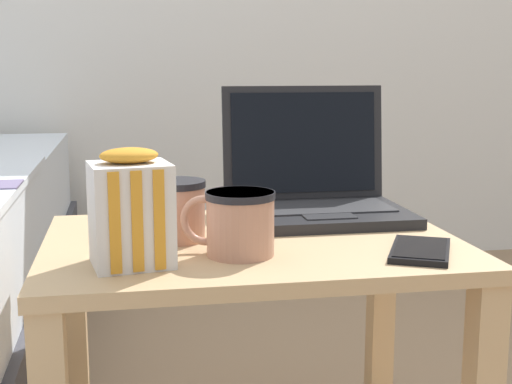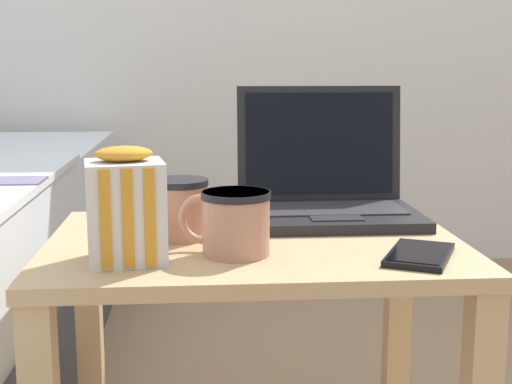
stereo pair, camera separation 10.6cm
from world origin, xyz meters
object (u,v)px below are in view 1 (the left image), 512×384
snack_bag (131,211)px  cell_phone (420,250)px  laptop (314,190)px  mug_front_right (176,207)px  mug_front_left (238,220)px

snack_bag → cell_phone: bearing=-2.3°
cell_phone → laptop: bearing=106.6°
laptop → snack_bag: (-0.32, -0.26, 0.03)m
mug_front_right → snack_bag: snack_bag is taller
mug_front_left → mug_front_right: mug_front_right is taller
mug_front_left → cell_phone: size_ratio=0.83×
mug_front_left → mug_front_right: size_ratio=1.04×
laptop → snack_bag: laptop is taller
mug_front_right → snack_bag: size_ratio=0.81×
mug_front_right → cell_phone: (0.34, -0.14, -0.05)m
mug_front_left → snack_bag: 0.15m
mug_front_right → snack_bag: (-0.07, -0.13, 0.02)m
laptop → mug_front_left: bearing=-125.9°
mug_front_right → cell_phone: 0.37m
mug_front_left → cell_phone: (0.26, -0.04, -0.05)m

